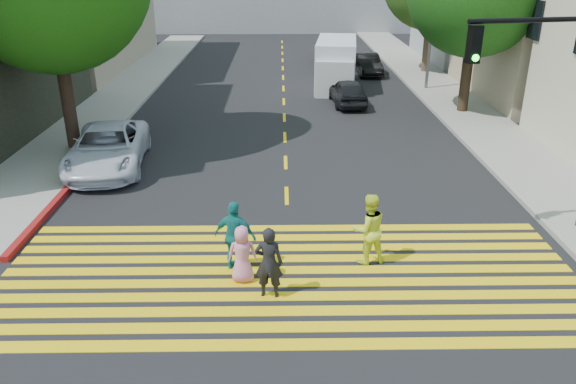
{
  "coord_description": "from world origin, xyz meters",
  "views": [
    {
      "loc": [
        -0.18,
        -9.94,
        6.9
      ],
      "look_at": [
        0.0,
        3.0,
        1.4
      ],
      "focal_mm": 35.0,
      "sensor_mm": 36.0,
      "label": 1
    }
  ],
  "objects_px": {
    "pedestrian_woman": "(368,229)",
    "traffic_signal": "(569,92)",
    "dark_car_near": "(348,92)",
    "dark_car_parked": "(367,64)",
    "pedestrian_man": "(269,263)",
    "white_sedan": "(108,148)",
    "silver_car": "(330,50)",
    "white_van": "(336,66)",
    "pedestrian_child": "(242,254)",
    "pedestrian_extra": "(235,236)"
  },
  "relations": [
    {
      "from": "dark_car_near",
      "to": "dark_car_parked",
      "type": "bearing_deg",
      "value": -108.77
    },
    {
      "from": "dark_car_near",
      "to": "dark_car_parked",
      "type": "relative_size",
      "value": 0.99
    },
    {
      "from": "white_van",
      "to": "traffic_signal",
      "type": "height_order",
      "value": "traffic_signal"
    },
    {
      "from": "traffic_signal",
      "to": "white_van",
      "type": "bearing_deg",
      "value": 91.72
    },
    {
      "from": "silver_car",
      "to": "white_van",
      "type": "distance_m",
      "value": 8.63
    },
    {
      "from": "dark_car_near",
      "to": "white_van",
      "type": "distance_m",
      "value": 3.86
    },
    {
      "from": "pedestrian_woman",
      "to": "dark_car_near",
      "type": "distance_m",
      "value": 15.47
    },
    {
      "from": "white_van",
      "to": "silver_car",
      "type": "bearing_deg",
      "value": 94.23
    },
    {
      "from": "white_van",
      "to": "pedestrian_extra",
      "type": "bearing_deg",
      "value": -94.97
    },
    {
      "from": "dark_car_near",
      "to": "white_van",
      "type": "xyz_separation_m",
      "value": [
        -0.26,
        3.81,
        0.59
      ]
    },
    {
      "from": "dark_car_near",
      "to": "traffic_signal",
      "type": "height_order",
      "value": "traffic_signal"
    },
    {
      "from": "white_sedan",
      "to": "dark_car_parked",
      "type": "height_order",
      "value": "white_sedan"
    },
    {
      "from": "white_sedan",
      "to": "pedestrian_child",
      "type": "bearing_deg",
      "value": -61.84
    },
    {
      "from": "white_van",
      "to": "pedestrian_woman",
      "type": "bearing_deg",
      "value": -85.96
    },
    {
      "from": "pedestrian_man",
      "to": "traffic_signal",
      "type": "xyz_separation_m",
      "value": [
        7.22,
        2.82,
        3.01
      ]
    },
    {
      "from": "pedestrian_woman",
      "to": "traffic_signal",
      "type": "distance_m",
      "value": 5.87
    },
    {
      "from": "white_sedan",
      "to": "white_van",
      "type": "xyz_separation_m",
      "value": [
        9.06,
        12.58,
        0.5
      ]
    },
    {
      "from": "pedestrian_woman",
      "to": "white_van",
      "type": "distance_m",
      "value": 19.25
    },
    {
      "from": "white_sedan",
      "to": "dark_car_parked",
      "type": "bearing_deg",
      "value": 48.92
    },
    {
      "from": "pedestrian_extra",
      "to": "dark_car_near",
      "type": "xyz_separation_m",
      "value": [
        4.4,
        15.7,
        -0.22
      ]
    },
    {
      "from": "pedestrian_man",
      "to": "pedestrian_extra",
      "type": "bearing_deg",
      "value": -49.41
    },
    {
      "from": "dark_car_near",
      "to": "traffic_signal",
      "type": "xyz_separation_m",
      "value": [
        3.63,
        -14.03,
        3.19
      ]
    },
    {
      "from": "dark_car_near",
      "to": "silver_car",
      "type": "height_order",
      "value": "silver_car"
    },
    {
      "from": "pedestrian_extra",
      "to": "traffic_signal",
      "type": "bearing_deg",
      "value": -151.18
    },
    {
      "from": "silver_car",
      "to": "dark_car_parked",
      "type": "xyz_separation_m",
      "value": [
        1.9,
        -4.82,
        -0.08
      ]
    },
    {
      "from": "pedestrian_man",
      "to": "dark_car_parked",
      "type": "bearing_deg",
      "value": -97.14
    },
    {
      "from": "dark_car_parked",
      "to": "pedestrian_extra",
      "type": "bearing_deg",
      "value": -107.98
    },
    {
      "from": "pedestrian_extra",
      "to": "pedestrian_child",
      "type": "bearing_deg",
      "value": 127.22
    },
    {
      "from": "silver_car",
      "to": "white_van",
      "type": "bearing_deg",
      "value": 92.08
    },
    {
      "from": "dark_car_near",
      "to": "dark_car_parked",
      "type": "distance_m",
      "value": 7.87
    },
    {
      "from": "pedestrian_extra",
      "to": "dark_car_parked",
      "type": "relative_size",
      "value": 0.45
    },
    {
      "from": "dark_car_parked",
      "to": "silver_car",
      "type": "bearing_deg",
      "value": 109.07
    },
    {
      "from": "pedestrian_child",
      "to": "dark_car_parked",
      "type": "xyz_separation_m",
      "value": [
        6.27,
        23.81,
        -0.06
      ]
    },
    {
      "from": "pedestrian_woman",
      "to": "dark_car_near",
      "type": "height_order",
      "value": "pedestrian_woman"
    },
    {
      "from": "pedestrian_man",
      "to": "dark_car_near",
      "type": "height_order",
      "value": "pedestrian_man"
    },
    {
      "from": "silver_car",
      "to": "traffic_signal",
      "type": "distance_m",
      "value": 26.85
    },
    {
      "from": "traffic_signal",
      "to": "pedestrian_woman",
      "type": "bearing_deg",
      "value": -174.73
    },
    {
      "from": "dark_car_parked",
      "to": "dark_car_near",
      "type": "bearing_deg",
      "value": -107.7
    },
    {
      "from": "pedestrian_child",
      "to": "dark_car_parked",
      "type": "bearing_deg",
      "value": -103.85
    },
    {
      "from": "silver_car",
      "to": "traffic_signal",
      "type": "relative_size",
      "value": 0.83
    },
    {
      "from": "dark_car_parked",
      "to": "white_van",
      "type": "relative_size",
      "value": 0.66
    },
    {
      "from": "silver_car",
      "to": "white_sedan",
      "type": "bearing_deg",
      "value": 70.78
    },
    {
      "from": "pedestrian_man",
      "to": "pedestrian_extra",
      "type": "distance_m",
      "value": 1.41
    },
    {
      "from": "pedestrian_woman",
      "to": "pedestrian_extra",
      "type": "height_order",
      "value": "pedestrian_woman"
    },
    {
      "from": "white_van",
      "to": "dark_car_near",
      "type": "bearing_deg",
      "value": -79.14
    },
    {
      "from": "pedestrian_extra",
      "to": "silver_car",
      "type": "height_order",
      "value": "pedestrian_extra"
    },
    {
      "from": "silver_car",
      "to": "pedestrian_man",
      "type": "bearing_deg",
      "value": 87.55
    },
    {
      "from": "white_sedan",
      "to": "dark_car_near",
      "type": "xyz_separation_m",
      "value": [
        9.31,
        8.77,
        -0.09
      ]
    },
    {
      "from": "silver_car",
      "to": "white_van",
      "type": "relative_size",
      "value": 0.86
    },
    {
      "from": "dark_car_near",
      "to": "white_van",
      "type": "bearing_deg",
      "value": -89.69
    }
  ]
}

